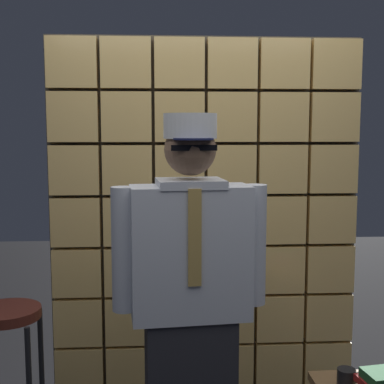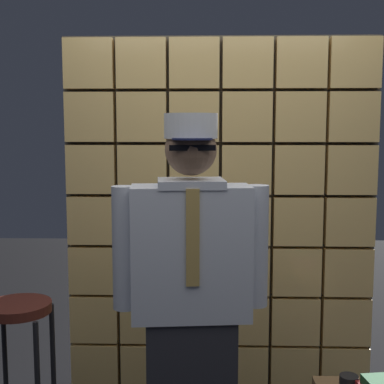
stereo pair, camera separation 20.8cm
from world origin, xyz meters
TOP-DOWN VIEW (x-y plane):
  - glass_block_wall at (-0.00, 1.34)m, footprint 1.93×0.10m
  - standing_person at (-0.15, 0.37)m, footprint 0.69×0.31m
  - bar_stool at (-1.05, 0.70)m, footprint 0.34×0.34m
  - coffee_mug at (0.53, 0.26)m, footprint 0.13×0.08m

SIDE VIEW (x-z plane):
  - coffee_mug at x=0.53m, z-range 0.53..0.62m
  - bar_stool at x=-1.05m, z-range 0.19..0.97m
  - standing_person at x=-0.15m, z-range 0.04..1.77m
  - glass_block_wall at x=0.00m, z-range -0.02..2.22m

